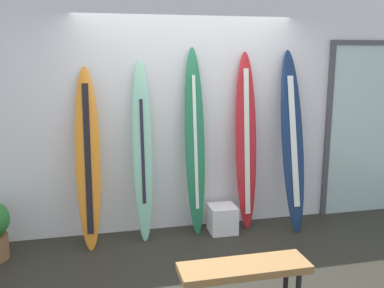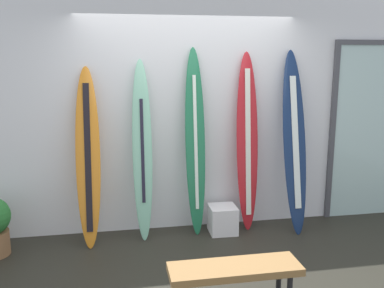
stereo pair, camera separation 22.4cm
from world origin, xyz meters
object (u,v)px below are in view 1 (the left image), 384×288
Objects in this scene: surfboard_seafoam at (142,151)px; surfboard_emerald at (195,144)px; display_block_left at (222,219)px; surfboard_navy at (293,142)px; glass_door at (367,126)px; surfboard_sunset at (88,158)px; surfboard_crimson at (246,143)px; bench at (244,271)px.

surfboard_seafoam is 0.61m from surfboard_emerald.
surfboard_emerald is 0.96m from display_block_left.
glass_door reaches higher than surfboard_navy.
surfboard_sunset is 1.83m from surfboard_crimson.
bench is at bearing -90.52° from surfboard_emerald.
surfboard_sunset reaches higher than bench.
bench is at bearing -70.77° from surfboard_seafoam.
surfboard_sunset reaches higher than display_block_left.
surfboard_seafoam is at bearing 109.23° from bench.
surfboard_navy reaches higher than surfboard_seafoam.
surfboard_navy is at bearing -2.60° from surfboard_seafoam.
bench is at bearing -110.15° from surfboard_crimson.
surfboard_sunset is 1.72m from display_block_left.
surfboard_crimson is 0.94m from display_block_left.
surfboard_sunset is 0.92× the size of surfboard_navy.
surfboard_navy is (2.36, -0.04, 0.08)m from surfboard_sunset.
surfboard_seafoam is at bearing 4.33° from surfboard_sunset.
surfboard_sunset is 3.56m from glass_door.
surfboard_seafoam is 0.94× the size of surfboard_emerald.
bench is (-2.36, -1.89, -0.77)m from glass_door.
surfboard_navy reaches higher than display_block_left.
surfboard_emerald is 1.86m from bench.
display_block_left is at bearing 178.68° from surfboard_navy.
surfboard_emerald is at bearing -178.78° from surfboard_crimson.
glass_door reaches higher than surfboard_sunset.
surfboard_sunset is at bearing 179.14° from surfboard_navy.
surfboard_emerald is 2.07× the size of bench.
surfboard_emerald reaches higher than bench.
surfboard_emerald is at bearing -176.23° from glass_door.
surfboard_navy is 0.95× the size of glass_door.
surfboard_navy reaches higher than bench.
display_block_left is 1.69m from bench.
surfboard_seafoam is at bearing 176.23° from display_block_left.
surfboard_navy is at bearing -0.86° from surfboard_sunset.
bench is at bearing -141.30° from glass_door.
surfboard_emerald is 2.35m from glass_door.
surfboard_crimson is 0.94× the size of glass_door.
surfboard_emerald reaches higher than surfboard_navy.
surfboard_sunset is at bearing -176.22° from surfboard_emerald.
display_block_left is (0.92, -0.06, -0.85)m from surfboard_seafoam.
surfboard_emerald reaches higher than surfboard_sunset.
display_block_left is 2.28m from glass_door.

